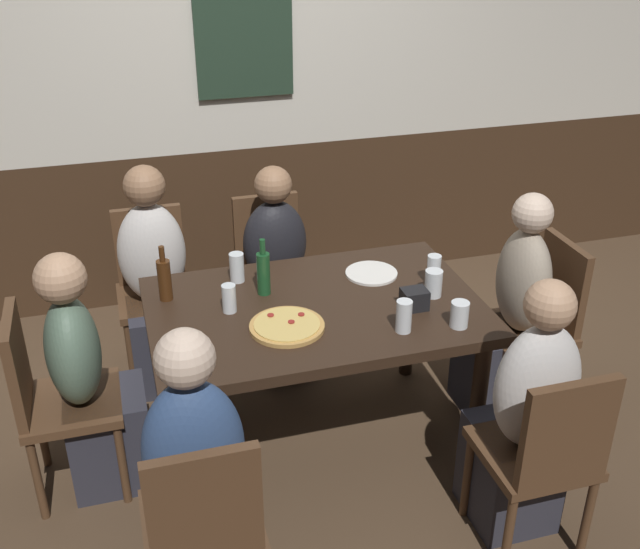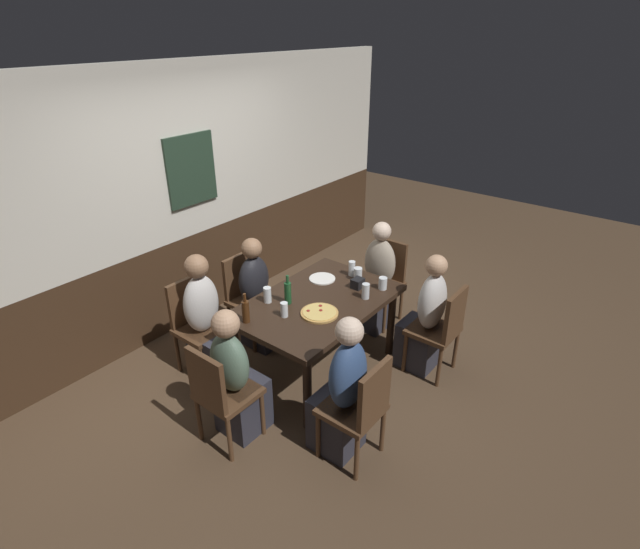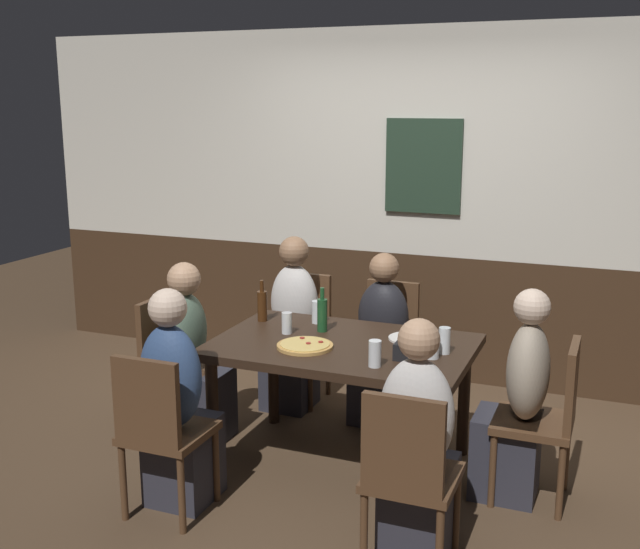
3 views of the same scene
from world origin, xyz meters
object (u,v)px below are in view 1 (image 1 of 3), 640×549
Objects in this scene: beer_glass_half at (237,269)px; plate_white_large at (371,273)px; dining_table at (315,322)px; chair_head_east at (539,316)px; chair_mid_far at (271,266)px; person_head_east at (509,323)px; highball_clear at (404,318)px; person_left_near at (197,491)px; beer_bottle_brown at (164,279)px; person_mid_far at (278,284)px; person_right_near at (523,427)px; chair_left_near at (204,524)px; tumbler_water at (434,272)px; pint_glass_pale at (433,285)px; chair_right_near at (545,452)px; chair_left_far at (154,282)px; chair_head_west at (51,394)px; beer_glass_tall at (459,316)px; pizza at (287,326)px; beer_bottle_green at (263,272)px; person_left_far at (157,294)px; pint_glass_stout at (229,300)px; person_head_west at (92,391)px; condiment_caddy at (414,299)px.

plate_white_large is (0.62, -0.11, -0.05)m from beer_glass_half.
chair_head_east is at bearing 0.00° from dining_table.
chair_mid_far is 0.77× the size of person_head_east.
highball_clear is at bearing -46.62° from dining_table.
highball_clear is (0.93, 0.42, 0.30)m from person_left_near.
chair_head_east is 1.81m from beer_bottle_brown.
person_right_near reaches higher than person_mid_far.
chair_left_near is 1.90m from chair_mid_far.
person_mid_far reaches higher than highball_clear.
person_mid_far is 7.70× the size of tumbler_water.
chair_left_near is 7.11× the size of pint_glass_pale.
person_mid_far is (-0.00, -0.16, -0.03)m from chair_mid_far.
person_left_near reaches higher than chair_right_near.
chair_left_near and chair_left_far have the same top height.
chair_head_west is at bearing 180.00° from chair_head_east.
dining_table is at bearing 54.45° from chair_left_near.
highball_clear reaches higher than dining_table.
tumbler_water reaches higher than chair_head_east.
beer_bottle_brown is (-0.62, 0.24, 0.19)m from dining_table.
chair_head_east is 7.83× the size of beer_glass_tall.
beer_bottle_brown is (-1.60, 0.24, 0.36)m from person_head_east.
tumbler_water is 0.38m from beer_glass_tall.
person_left_near is (-1.28, 0.16, 0.00)m from chair_right_near.
person_left_near is 3.75× the size of pizza.
beer_bottle_green reaches higher than chair_left_far.
person_head_east is at bearing -28.91° from chair_left_far.
person_left_far is (-0.00, 1.46, 0.01)m from person_left_near.
person_head_east reaches higher than chair_left_far.
chair_left_near is 0.76× the size of person_right_near.
chair_left_near is 2.81× the size of pizza.
tumbler_water reaches higher than chair_left_near.
person_head_west is at bearing -175.13° from pint_glass_stout.
person_head_west is 10.23× the size of condiment_caddy.
tumbler_water reaches higher than pint_glass_pale.
chair_left_near is at bearing -154.44° from beer_glass_tall.
beer_bottle_green reaches higher than highball_clear.
person_right_near is 1.02m from pizza.
beer_bottle_green reaches higher than tumbler_water.
chair_head_east is at bearing 11.21° from condiment_caddy.
beer_bottle_green is at bearing 172.80° from chair_head_east.
pizza reaches higher than plate_white_large.
pint_glass_stout is (-0.20, 0.21, 0.04)m from pizza.
beer_bottle_brown is at bearing 170.82° from beer_bottle_green.
person_mid_far reaches higher than pint_glass_pale.
pint_glass_pale is (-0.11, 0.83, 0.30)m from chair_right_near.
beer_glass_half is at bearing 104.03° from pizza.
chair_left_far reaches higher than pizza.
plate_white_large is at bearing 31.63° from dining_table.
chair_right_near is (1.28, 0.00, 0.00)m from chair_left_near.
plate_white_large is (0.53, 0.04, -0.10)m from beer_bottle_green.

